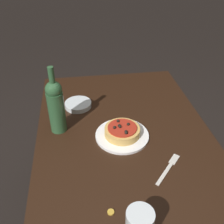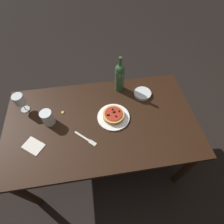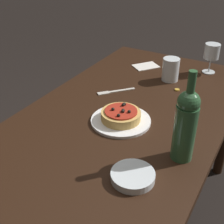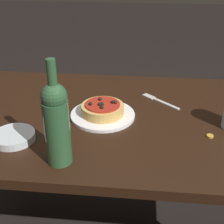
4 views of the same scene
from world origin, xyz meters
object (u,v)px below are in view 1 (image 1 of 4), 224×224
(wine_bottle, at_px, (56,105))
(bottle_cap, at_px, (111,212))
(dining_table, at_px, (129,164))
(fork, at_px, (169,167))
(side_bowl, at_px, (78,104))
(dinner_plate, at_px, (122,135))
(pizza, at_px, (122,131))

(wine_bottle, height_order, bottle_cap, wine_bottle)
(dining_table, height_order, bottle_cap, bottle_cap)
(fork, bearing_deg, dining_table, 91.65)
(wine_bottle, xyz_separation_m, side_bowl, (0.18, -0.10, -0.13))
(dinner_plate, height_order, bottle_cap, dinner_plate)
(bottle_cap, bearing_deg, dining_table, -22.71)
(dining_table, distance_m, wine_bottle, 0.42)
(dinner_plate, distance_m, side_bowl, 0.34)
(fork, bearing_deg, dinner_plate, 77.67)
(pizza, distance_m, fork, 0.27)
(wine_bottle, distance_m, side_bowl, 0.24)
(pizza, bearing_deg, wine_bottle, 71.92)
(dining_table, xyz_separation_m, dinner_plate, (0.10, 0.02, 0.09))
(dinner_plate, bearing_deg, dining_table, -171.04)
(pizza, height_order, fork, pizza)
(pizza, bearing_deg, fork, -144.42)
(wine_bottle, xyz_separation_m, fork, (-0.31, -0.45, -0.14))
(dinner_plate, xyz_separation_m, side_bowl, (0.28, 0.19, 0.01))
(dinner_plate, relative_size, side_bowl, 1.73)
(pizza, bearing_deg, side_bowl, 34.70)
(wine_bottle, height_order, side_bowl, wine_bottle)
(dinner_plate, bearing_deg, wine_bottle, 71.94)
(dinner_plate, height_order, side_bowl, side_bowl)
(dining_table, relative_size, side_bowl, 10.13)
(pizza, height_order, side_bowl, pizza)
(dinner_plate, xyz_separation_m, wine_bottle, (0.09, 0.29, 0.13))
(side_bowl, distance_m, bottle_cap, 0.67)
(dinner_plate, distance_m, wine_bottle, 0.33)
(wine_bottle, bearing_deg, dining_table, -122.21)
(dining_table, xyz_separation_m, side_bowl, (0.38, 0.21, 0.10))
(wine_bottle, bearing_deg, pizza, -108.08)
(wine_bottle, bearing_deg, fork, -124.98)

